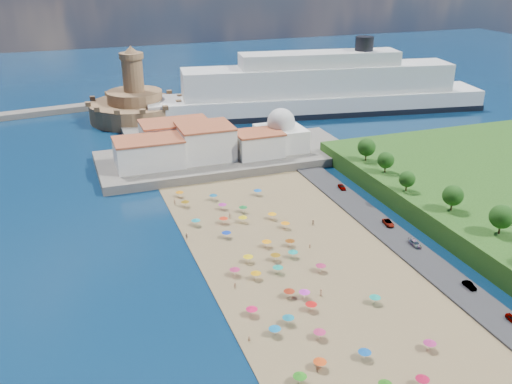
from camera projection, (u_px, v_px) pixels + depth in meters
name	position (u px, v px, depth m)	size (l,w,h in m)	color
ground	(275.00, 263.00, 137.80)	(700.00, 700.00, 0.00)	#071938
terrace	(226.00, 157.00, 203.55)	(90.00, 36.00, 3.00)	#59544C
jetty	(148.00, 136.00, 227.14)	(18.00, 70.00, 2.40)	#59544C
waterfront_buildings	(190.00, 143.00, 197.55)	(57.00, 29.00, 11.00)	silver
domed_building	(281.00, 133.00, 205.10)	(16.00, 16.00, 15.00)	silver
fortress	(135.00, 105.00, 250.98)	(40.00, 40.00, 32.40)	olive
cruise_ship	(319.00, 91.00, 260.63)	(157.29, 45.90, 34.01)	black
beach_parasols	(288.00, 280.00, 126.39)	(30.90, 113.90, 2.20)	gray
beachgoers	(253.00, 258.00, 137.83)	(35.59, 81.21, 1.87)	tan
parked_cars	(407.00, 237.00, 147.06)	(2.91, 77.71, 1.37)	gray
hillside_trees	(465.00, 205.00, 143.81)	(11.68, 106.28, 7.70)	#382314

